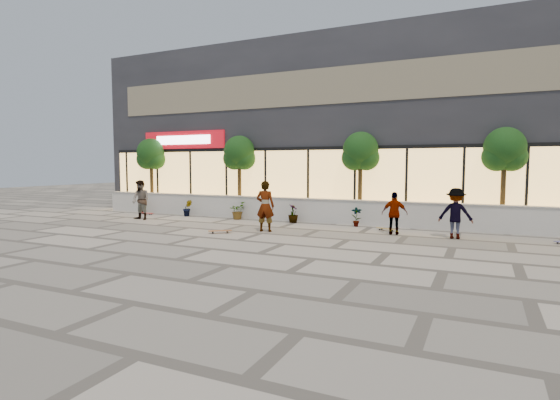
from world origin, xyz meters
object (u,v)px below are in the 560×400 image
at_px(skateboard_left, 147,213).
at_px(skateboard_right_near, 386,229).
at_px(skater_left, 141,200).
at_px(skater_right_near, 395,213).
at_px(tree_mideast, 361,154).
at_px(tree_west, 151,156).
at_px(skater_center, 265,206).
at_px(skater_right_far, 456,213).
at_px(tree_midwest, 239,155).
at_px(skateboard_center, 220,231).
at_px(tree_east, 505,152).

relative_size(skateboard_left, skateboard_right_near, 0.92).
xyz_separation_m(skater_left, skateboard_left, (-1.24, 1.76, -0.83)).
bearing_deg(skater_right_near, skater_left, -5.02).
bearing_deg(tree_mideast, tree_west, 180.00).
relative_size(skater_center, skater_right_far, 1.11).
distance_m(skater_right_near, skater_right_far, 2.03).
xyz_separation_m(skater_left, skater_right_far, (13.28, 0.62, -0.04)).
bearing_deg(skateboard_right_near, tree_midwest, -171.83).
bearing_deg(skater_right_near, skateboard_center, 14.13).
bearing_deg(skateboard_right_near, skater_left, -150.52).
bearing_deg(tree_west, tree_east, 0.00).
bearing_deg(skater_right_near, skateboard_left, -13.38).
bearing_deg(skateboard_left, skater_left, -53.04).
xyz_separation_m(skateboard_center, skateboard_left, (-6.64, 3.55, -0.02)).
distance_m(tree_midwest, tree_mideast, 6.00).
bearing_deg(tree_mideast, tree_east, 0.00).
relative_size(skateboard_center, skateboard_right_near, 1.05).
bearing_deg(tree_midwest, tree_mideast, 0.00).
bearing_deg(skater_left, skateboard_center, -12.02).
distance_m(tree_west, skateboard_right_near, 13.47).
bearing_deg(skater_right_far, skateboard_left, -2.76).
xyz_separation_m(tree_mideast, skater_right_far, (4.00, -2.64, -2.12)).
distance_m(tree_mideast, skater_center, 5.15).
xyz_separation_m(skater_center, skater_right_far, (6.57, 1.34, -0.10)).
bearing_deg(tree_west, skater_right_near, -11.24).
bearing_deg(skater_right_near, skater_right_far, 173.15).
height_order(tree_west, skateboard_left, tree_west).
distance_m(tree_mideast, skateboard_left, 11.02).
bearing_deg(skater_left, skater_center, 0.27).
relative_size(tree_mideast, skateboard_center, 4.77).
distance_m(skater_center, skateboard_left, 8.37).
xyz_separation_m(tree_midwest, skateboard_center, (2.12, -5.05, -2.90)).
distance_m(tree_mideast, skater_right_near, 4.00).
bearing_deg(skateboard_center, skater_left, 125.02).
bearing_deg(skateboard_left, tree_west, 125.19).
bearing_deg(skateboard_center, tree_east, -8.30).
distance_m(skateboard_center, skateboard_left, 7.53).
relative_size(skater_right_far, skateboard_right_near, 2.21).
bearing_deg(skater_right_far, skater_center, 13.23).
relative_size(tree_west, skater_right_far, 2.28).
xyz_separation_m(skateboard_center, skateboard_right_near, (5.39, 3.19, -0.01)).
height_order(tree_midwest, tree_mideast, same).
height_order(skater_right_near, skater_right_far, skater_right_far).
bearing_deg(tree_mideast, skater_left, -160.63).
bearing_deg(skater_right_near, skater_center, 7.95).
relative_size(tree_west, tree_east, 1.00).
bearing_deg(tree_mideast, skater_right_near, -53.62).
distance_m(skateboard_center, skateboard_right_near, 6.27).
distance_m(tree_midwest, skateboard_right_near, 8.27).
distance_m(tree_mideast, skater_right_far, 5.24).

